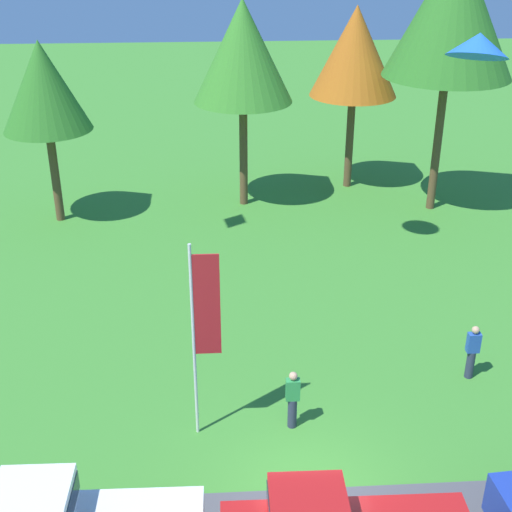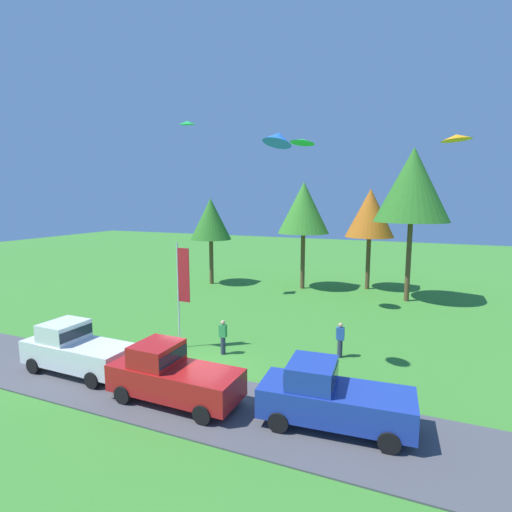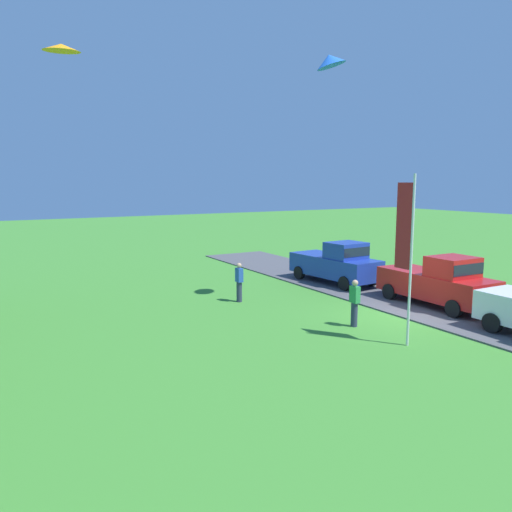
{
  "view_description": "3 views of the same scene",
  "coord_description": "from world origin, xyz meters",
  "px_view_note": "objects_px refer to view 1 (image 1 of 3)",
  "views": [
    {
      "loc": [
        -2.01,
        -12.25,
        12.36
      ],
      "look_at": [
        -0.96,
        4.67,
        3.91
      ],
      "focal_mm": 50.0,
      "sensor_mm": 36.0,
      "label": 1
    },
    {
      "loc": [
        8.61,
        -14.13,
        7.56
      ],
      "look_at": [
        -0.25,
        6.81,
        4.28
      ],
      "focal_mm": 28.0,
      "sensor_mm": 36.0,
      "label": 2
    },
    {
      "loc": [
        -13.46,
        14.17,
        5.19
      ],
      "look_at": [
        2.74,
        4.85,
        2.37
      ],
      "focal_mm": 35.0,
      "sensor_mm": 36.0,
      "label": 3
    }
  ],
  "objects_px": {
    "person_watching_sky": "(472,351)",
    "flag_banner": "(202,319)",
    "kite_delta_high_left": "(479,45)",
    "tree_far_right": "(43,87)",
    "tree_far_left": "(355,52)",
    "person_beside_suv": "(293,399)",
    "tree_right_of_center": "(243,52)",
    "tree_left_of_center": "(453,10)"
  },
  "relations": [
    {
      "from": "tree_right_of_center",
      "to": "flag_banner",
      "type": "height_order",
      "value": "tree_right_of_center"
    },
    {
      "from": "tree_left_of_center",
      "to": "tree_far_right",
      "type": "bearing_deg",
      "value": -178.99
    },
    {
      "from": "flag_banner",
      "to": "person_beside_suv",
      "type": "bearing_deg",
      "value": 1.76
    },
    {
      "from": "tree_far_left",
      "to": "tree_left_of_center",
      "type": "height_order",
      "value": "tree_left_of_center"
    },
    {
      "from": "tree_far_left",
      "to": "flag_banner",
      "type": "height_order",
      "value": "tree_far_left"
    },
    {
      "from": "tree_far_left",
      "to": "tree_far_right",
      "type": "bearing_deg",
      "value": -165.96
    },
    {
      "from": "person_watching_sky",
      "to": "person_beside_suv",
      "type": "distance_m",
      "value": 5.65
    },
    {
      "from": "tree_left_of_center",
      "to": "tree_far_left",
      "type": "bearing_deg",
      "value": 137.28
    },
    {
      "from": "person_watching_sky",
      "to": "tree_right_of_center",
      "type": "xyz_separation_m",
      "value": [
        -5.88,
        13.68,
        5.9
      ]
    },
    {
      "from": "tree_far_right",
      "to": "flag_banner",
      "type": "distance_m",
      "value": 15.75
    },
    {
      "from": "tree_right_of_center",
      "to": "tree_left_of_center",
      "type": "xyz_separation_m",
      "value": [
        8.34,
        -1.06,
        1.73
      ]
    },
    {
      "from": "tree_right_of_center",
      "to": "person_watching_sky",
      "type": "bearing_deg",
      "value": -66.74
    },
    {
      "from": "person_beside_suv",
      "to": "kite_delta_high_left",
      "type": "height_order",
      "value": "kite_delta_high_left"
    },
    {
      "from": "person_watching_sky",
      "to": "flag_banner",
      "type": "relative_size",
      "value": 0.32
    },
    {
      "from": "tree_far_right",
      "to": "kite_delta_high_left",
      "type": "distance_m",
      "value": 19.77
    },
    {
      "from": "tree_far_right",
      "to": "person_watching_sky",
      "type": "bearing_deg",
      "value": -41.57
    },
    {
      "from": "person_beside_suv",
      "to": "flag_banner",
      "type": "xyz_separation_m",
      "value": [
        -2.23,
        -0.07,
        2.55
      ]
    },
    {
      "from": "kite_delta_high_left",
      "to": "tree_far_right",
      "type": "bearing_deg",
      "value": 127.48
    },
    {
      "from": "person_beside_suv",
      "to": "tree_right_of_center",
      "type": "height_order",
      "value": "tree_right_of_center"
    },
    {
      "from": "tree_right_of_center",
      "to": "kite_delta_high_left",
      "type": "bearing_deg",
      "value": -77.39
    },
    {
      "from": "person_beside_suv",
      "to": "kite_delta_high_left",
      "type": "relative_size",
      "value": 1.44
    },
    {
      "from": "flag_banner",
      "to": "tree_far_left",
      "type": "bearing_deg",
      "value": 68.79
    },
    {
      "from": "tree_right_of_center",
      "to": "tree_far_left",
      "type": "height_order",
      "value": "tree_right_of_center"
    },
    {
      "from": "person_watching_sky",
      "to": "tree_far_right",
      "type": "height_order",
      "value": "tree_far_right"
    },
    {
      "from": "person_beside_suv",
      "to": "tree_left_of_center",
      "type": "distance_m",
      "value": 18.11
    },
    {
      "from": "tree_right_of_center",
      "to": "flag_banner",
      "type": "xyz_separation_m",
      "value": [
        -1.7,
        -15.58,
        -3.35
      ]
    },
    {
      "from": "kite_delta_high_left",
      "to": "tree_left_of_center",
      "type": "bearing_deg",
      "value": 73.55
    },
    {
      "from": "tree_far_left",
      "to": "flag_banner",
      "type": "relative_size",
      "value": 1.55
    },
    {
      "from": "person_watching_sky",
      "to": "tree_far_right",
      "type": "bearing_deg",
      "value": 138.43
    },
    {
      "from": "person_watching_sky",
      "to": "kite_delta_high_left",
      "type": "bearing_deg",
      "value": -125.62
    },
    {
      "from": "tree_right_of_center",
      "to": "kite_delta_high_left",
      "type": "height_order",
      "value": "kite_delta_high_left"
    },
    {
      "from": "tree_right_of_center",
      "to": "flag_banner",
      "type": "bearing_deg",
      "value": -96.22
    },
    {
      "from": "person_beside_suv",
      "to": "tree_far_left",
      "type": "xyz_separation_m",
      "value": [
        4.57,
        17.45,
        5.47
      ]
    },
    {
      "from": "person_beside_suv",
      "to": "tree_far_left",
      "type": "distance_m",
      "value": 18.85
    },
    {
      "from": "tree_far_right",
      "to": "kite_delta_high_left",
      "type": "height_order",
      "value": "kite_delta_high_left"
    },
    {
      "from": "tree_far_left",
      "to": "person_watching_sky",
      "type": "bearing_deg",
      "value": -87.14
    },
    {
      "from": "person_watching_sky",
      "to": "tree_left_of_center",
      "type": "bearing_deg",
      "value": 78.95
    },
    {
      "from": "person_beside_suv",
      "to": "tree_left_of_center",
      "type": "height_order",
      "value": "tree_left_of_center"
    },
    {
      "from": "person_watching_sky",
      "to": "tree_left_of_center",
      "type": "distance_m",
      "value": 14.95
    },
    {
      "from": "tree_right_of_center",
      "to": "tree_far_left",
      "type": "xyz_separation_m",
      "value": [
        5.1,
        1.94,
        -0.42
      ]
    },
    {
      "from": "person_beside_suv",
      "to": "tree_far_left",
      "type": "bearing_deg",
      "value": 75.34
    },
    {
      "from": "kite_delta_high_left",
      "to": "tree_right_of_center",
      "type": "bearing_deg",
      "value": 102.61
    }
  ]
}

